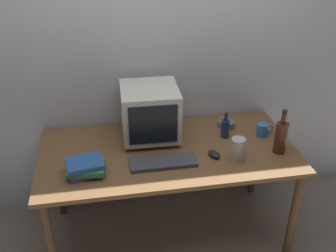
% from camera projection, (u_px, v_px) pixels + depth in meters
% --- Properties ---
extents(ground_plane, '(6.00, 6.00, 0.00)m').
position_uv_depth(ground_plane, '(168.00, 232.00, 3.01)').
color(ground_plane, gray).
extents(back_wall, '(4.00, 0.08, 2.50)m').
position_uv_depth(back_wall, '(156.00, 52.00, 2.80)').
color(back_wall, silver).
rests_on(back_wall, ground).
extents(desk, '(1.69, 0.84, 0.74)m').
position_uv_depth(desk, '(168.00, 159.00, 2.68)').
color(desk, brown).
rests_on(desk, ground).
extents(crt_monitor, '(0.39, 0.40, 0.37)m').
position_uv_depth(crt_monitor, '(150.00, 112.00, 2.69)').
color(crt_monitor, beige).
rests_on(crt_monitor, desk).
extents(keyboard, '(0.42, 0.15, 0.02)m').
position_uv_depth(keyboard, '(163.00, 162.00, 2.50)').
color(keyboard, '#3F3F47').
rests_on(keyboard, desk).
extents(computer_mouse, '(0.09, 0.11, 0.04)m').
position_uv_depth(computer_mouse, '(214.00, 154.00, 2.56)').
color(computer_mouse, black).
rests_on(computer_mouse, desk).
extents(bottle_tall, '(0.08, 0.08, 0.31)m').
position_uv_depth(bottle_tall, '(281.00, 136.00, 2.57)').
color(bottle_tall, '#472314').
rests_on(bottle_tall, desk).
extents(bottle_short, '(0.06, 0.06, 0.19)m').
position_uv_depth(bottle_short, '(225.00, 128.00, 2.76)').
color(bottle_short, navy).
rests_on(bottle_short, desk).
extents(book_stack, '(0.24, 0.20, 0.09)m').
position_uv_depth(book_stack, '(86.00, 167.00, 2.39)').
color(book_stack, '#843893').
rests_on(book_stack, desk).
extents(mug, '(0.12, 0.08, 0.09)m').
position_uv_depth(mug, '(263.00, 130.00, 2.78)').
color(mug, '#3370B2').
rests_on(mug, desk).
extents(cd_spindle, '(0.12, 0.12, 0.04)m').
position_uv_depth(cd_spindle, '(227.00, 124.00, 2.91)').
color(cd_spindle, '#595B66').
rests_on(cd_spindle, desk).
extents(metal_canister, '(0.09, 0.09, 0.15)m').
position_uv_depth(metal_canister, '(238.00, 149.00, 2.51)').
color(metal_canister, '#B7B2A8').
rests_on(metal_canister, desk).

